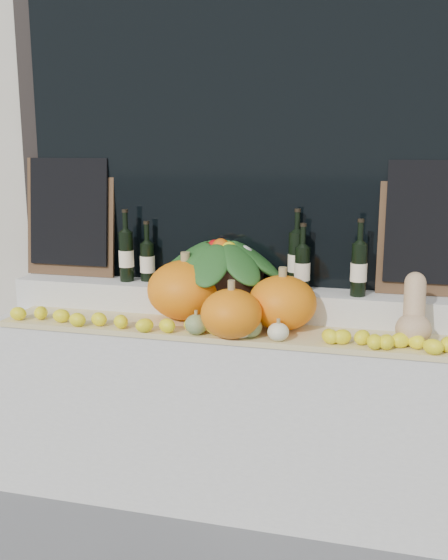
% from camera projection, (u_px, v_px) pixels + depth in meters
% --- Properties ---
extents(storefront_facade, '(7.00, 0.94, 4.50)m').
position_uv_depth(storefront_facade, '(261.00, 46.00, 3.36)').
color(storefront_facade, beige).
rests_on(storefront_facade, ground).
extents(display_sill, '(2.30, 0.55, 0.88)m').
position_uv_depth(display_sill, '(228.00, 412.00, 3.06)').
color(display_sill, silver).
rests_on(display_sill, ground).
extents(rear_tier, '(2.30, 0.25, 0.16)m').
position_uv_depth(rear_tier, '(235.00, 302.00, 3.09)').
color(rear_tier, silver).
rests_on(rear_tier, display_sill).
extents(straw_bedding, '(2.10, 0.32, 0.02)m').
position_uv_depth(straw_bedding, '(221.00, 331.00, 2.85)').
color(straw_bedding, tan).
rests_on(straw_bedding, display_sill).
extents(pumpkin_left, '(0.45, 0.45, 0.28)m').
position_uv_depth(pumpkin_left, '(186.00, 290.00, 2.97)').
color(pumpkin_left, orange).
rests_on(pumpkin_left, straw_bedding).
extents(pumpkin_right, '(0.38, 0.38, 0.25)m').
position_uv_depth(pumpkin_right, '(282.00, 303.00, 2.81)').
color(pumpkin_right, orange).
rests_on(pumpkin_right, straw_bedding).
extents(pumpkin_center, '(0.33, 0.33, 0.21)m').
position_uv_depth(pumpkin_center, '(231.00, 314.00, 2.69)').
color(pumpkin_center, orange).
rests_on(pumpkin_center, straw_bedding).
extents(butternut_squash, '(0.15, 0.21, 0.29)m').
position_uv_depth(butternut_squash, '(414.00, 315.00, 2.61)').
color(butternut_squash, tan).
rests_on(butternut_squash, straw_bedding).
extents(decorative_gourds, '(0.46, 0.13, 0.16)m').
position_uv_depth(decorative_gourds, '(230.00, 324.00, 2.71)').
color(decorative_gourds, '#2F5D1B').
rests_on(decorative_gourds, straw_bedding).
extents(lemon_heap, '(2.20, 0.16, 0.06)m').
position_uv_depth(lemon_heap, '(215.00, 328.00, 2.73)').
color(lemon_heap, '#FFF21A').
rests_on(lemon_heap, straw_bedding).
extents(produce_bowl, '(0.64, 0.64, 0.25)m').
position_uv_depth(produce_bowl, '(221.00, 262.00, 3.05)').
color(produce_bowl, black).
rests_on(produce_bowl, rear_tier).
extents(wine_bottle_far_left, '(0.08, 0.08, 0.37)m').
position_uv_depth(wine_bottle_far_left, '(126.00, 255.00, 3.18)').
color(wine_bottle_far_left, black).
rests_on(wine_bottle_far_left, rear_tier).
extents(wine_bottle_near_left, '(0.08, 0.08, 0.31)m').
position_uv_depth(wine_bottle_near_left, '(147.00, 261.00, 3.19)').
color(wine_bottle_near_left, black).
rests_on(wine_bottle_near_left, rear_tier).
extents(wine_bottle_tall, '(0.08, 0.08, 0.39)m').
position_uv_depth(wine_bottle_tall, '(296.00, 260.00, 3.00)').
color(wine_bottle_tall, black).
rests_on(wine_bottle_tall, rear_tier).
extents(wine_bottle_near_right, '(0.08, 0.08, 0.33)m').
position_uv_depth(wine_bottle_near_right, '(302.00, 268.00, 2.96)').
color(wine_bottle_near_right, black).
rests_on(wine_bottle_near_right, rear_tier).
extents(wine_bottle_far_right, '(0.08, 0.08, 0.36)m').
position_uv_depth(wine_bottle_far_right, '(359.00, 269.00, 2.86)').
color(wine_bottle_far_right, black).
rests_on(wine_bottle_far_right, rear_tier).
extents(chalkboard_left, '(0.50, 0.10, 0.62)m').
position_uv_depth(chalkboard_left, '(70.00, 215.00, 3.29)').
color(chalkboard_left, '#4C331E').
rests_on(chalkboard_left, rear_tier).
extents(chalkboard_right, '(0.50, 0.10, 0.62)m').
position_uv_depth(chalkboard_right, '(435.00, 226.00, 2.84)').
color(chalkboard_right, '#4C331E').
rests_on(chalkboard_right, rear_tier).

